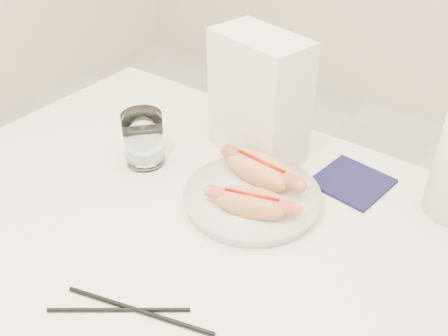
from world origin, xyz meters
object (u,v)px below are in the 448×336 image
Objects in this scene: table at (212,250)px; plate at (252,198)px; hotdog_right at (252,203)px; water_glass at (144,139)px; napkin_box at (259,97)px; hotdog_left at (261,170)px.

plate is (0.02, 0.10, 0.07)m from table.
hotdog_right reaches higher than table.
water_glass is 0.44× the size of napkin_box.
napkin_box is at bearing 131.49° from hotdog_left.
hotdog_right is at bearing -4.85° from water_glass.
hotdog_left reaches higher than table.
plate is at bearing 4.29° from water_glass.
water_glass is at bearing -120.55° from napkin_box.
water_glass reaches higher than plate.
hotdog_right is at bearing -61.42° from hotdog_left.
napkin_box is (-0.08, 0.10, 0.09)m from hotdog_left.
plate is 2.18× the size of water_glass.
plate is 0.95× the size of napkin_box.
hotdog_right reaches higher than plate.
table is 0.12m from hotdog_right.
napkin_box is (0.16, 0.17, 0.07)m from water_glass.
napkin_box is at bearing 120.51° from plate.
hotdog_right is 0.24m from napkin_box.
napkin_box is at bearing 103.41° from hotdog_right.
napkin_box reaches higher than hotdog_left.
hotdog_left is at bearing -40.04° from napkin_box.
napkin_box reaches higher than table.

